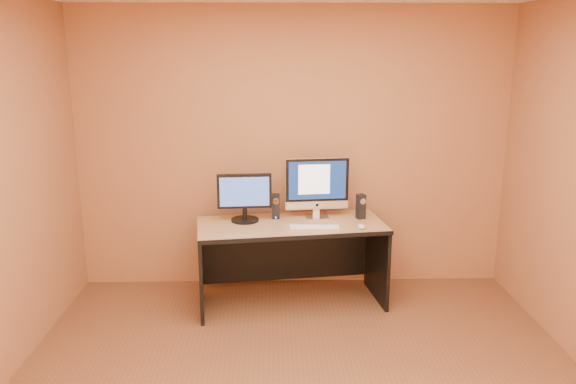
# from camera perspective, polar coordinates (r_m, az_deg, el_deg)

# --- Properties ---
(walls) EXTENTS (4.00, 4.00, 2.60)m
(walls) POSITION_cam_1_polar(r_m,az_deg,el_deg) (3.27, 1.75, -1.59)
(walls) COLOR #A06240
(walls) RESTS_ON ground
(desk) EXTENTS (1.68, 0.91, 0.74)m
(desk) POSITION_cam_1_polar(r_m,az_deg,el_deg) (4.97, 0.32, -7.31)
(desk) COLOR #AF7D57
(desk) RESTS_ON ground
(imac) EXTENTS (0.59, 0.26, 0.55)m
(imac) POSITION_cam_1_polar(r_m,az_deg,el_deg) (4.96, 3.01, 0.44)
(imac) COLOR silver
(imac) RESTS_ON desk
(second_monitor) EXTENTS (0.50, 0.27, 0.42)m
(second_monitor) POSITION_cam_1_polar(r_m,az_deg,el_deg) (4.88, -4.44, -0.59)
(second_monitor) COLOR black
(second_monitor) RESTS_ON desk
(speaker_left) EXTENTS (0.07, 0.07, 0.22)m
(speaker_left) POSITION_cam_1_polar(r_m,az_deg,el_deg) (4.98, -1.25, -1.46)
(speaker_left) COLOR black
(speaker_left) RESTS_ON desk
(speaker_right) EXTENTS (0.09, 0.09, 0.22)m
(speaker_right) POSITION_cam_1_polar(r_m,az_deg,el_deg) (5.01, 7.41, -1.46)
(speaker_right) COLOR black
(speaker_right) RESTS_ON desk
(keyboard) EXTENTS (0.43, 0.13, 0.02)m
(keyboard) POSITION_cam_1_polar(r_m,az_deg,el_deg) (4.73, 2.72, -3.60)
(keyboard) COLOR silver
(keyboard) RESTS_ON desk
(mouse) EXTENTS (0.06, 0.10, 0.04)m
(mouse) POSITION_cam_1_polar(r_m,az_deg,el_deg) (4.76, 7.46, -3.47)
(mouse) COLOR white
(mouse) RESTS_ON desk
(cable_a) EXTENTS (0.09, 0.21, 0.01)m
(cable_a) POSITION_cam_1_polar(r_m,az_deg,el_deg) (5.14, 3.03, -2.20)
(cable_a) COLOR black
(cable_a) RESTS_ON desk
(cable_b) EXTENTS (0.08, 0.17, 0.01)m
(cable_b) POSITION_cam_1_polar(r_m,az_deg,el_deg) (5.16, 3.01, -2.14)
(cable_b) COLOR black
(cable_b) RESTS_ON desk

